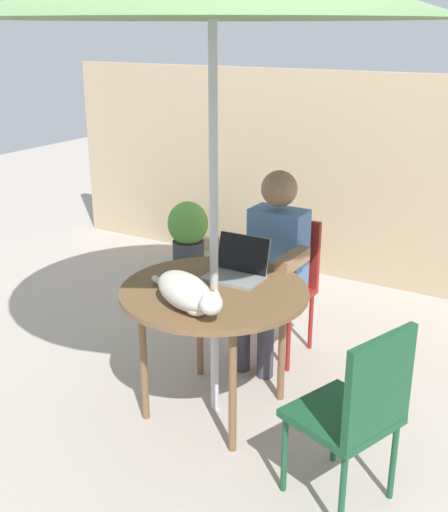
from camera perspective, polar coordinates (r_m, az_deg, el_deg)
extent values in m
plane|color=#ADA399|center=(3.64, -0.83, -13.50)|extent=(14.00, 14.00, 0.00)
cube|color=tan|center=(5.22, 12.30, 6.62)|extent=(5.74, 0.08, 1.69)
cylinder|color=brown|center=(3.30, -0.89, -3.20)|extent=(0.99, 0.99, 0.03)
cylinder|color=brown|center=(3.56, 5.24, -7.95)|extent=(0.04, 0.04, 0.69)
cylinder|color=brown|center=(3.80, -2.20, -6.00)|extent=(0.04, 0.04, 0.69)
cylinder|color=brown|center=(3.41, -7.26, -9.40)|extent=(0.04, 0.04, 0.69)
cylinder|color=brown|center=(3.14, 0.78, -11.98)|extent=(0.04, 0.04, 0.69)
cylinder|color=#B7B7BC|center=(3.17, -0.93, 3.23)|extent=(0.04, 0.04, 2.19)
cube|color=maroon|center=(4.03, 4.77, -3.46)|extent=(0.40, 0.40, 0.04)
cube|color=maroon|center=(4.09, 5.99, 0.47)|extent=(0.40, 0.04, 0.44)
cylinder|color=maroon|center=(4.19, 7.82, -5.82)|extent=(0.03, 0.03, 0.39)
cylinder|color=maroon|center=(4.32, 3.67, -4.86)|extent=(0.03, 0.03, 0.39)
cylinder|color=maroon|center=(4.05, 1.44, -6.59)|extent=(0.03, 0.03, 0.39)
cylinder|color=maroon|center=(3.91, 5.81, -7.71)|extent=(0.03, 0.03, 0.39)
cube|color=#194C2D|center=(2.88, 10.53, -14.00)|extent=(0.51, 0.51, 0.04)
cube|color=#194C2D|center=(2.67, 13.83, -11.28)|extent=(0.17, 0.39, 0.44)
cylinder|color=#194C2D|center=(2.82, 10.61, -20.37)|extent=(0.03, 0.03, 0.39)
cylinder|color=#194C2D|center=(3.04, 15.00, -17.40)|extent=(0.03, 0.03, 0.39)
cylinder|color=#194C2D|center=(3.20, 9.97, -14.82)|extent=(0.03, 0.03, 0.39)
cylinder|color=#194C2D|center=(3.00, 5.46, -17.32)|extent=(0.03, 0.03, 0.39)
cube|color=#4C72A5|center=(3.92, 4.89, 0.41)|extent=(0.34, 0.20, 0.54)
sphere|color=#936B4C|center=(3.80, 5.00, 6.06)|extent=(0.22, 0.22, 0.22)
cube|color=#383842|center=(3.91, 2.77, -3.06)|extent=(0.12, 0.30, 0.12)
cylinder|color=#383842|center=(3.90, 1.65, -7.39)|extent=(0.10, 0.10, 0.43)
cube|color=#383842|center=(3.84, 4.87, -3.53)|extent=(0.12, 0.30, 0.12)
cylinder|color=#383842|center=(3.84, 3.75, -7.94)|extent=(0.10, 0.10, 0.43)
cube|color=#936B4C|center=(3.81, 0.75, 0.69)|extent=(0.08, 0.32, 0.08)
cube|color=#936B4C|center=(3.64, 6.20, -0.39)|extent=(0.08, 0.32, 0.08)
cube|color=gray|center=(3.42, 0.89, -1.97)|extent=(0.31, 0.23, 0.02)
cube|color=black|center=(3.47, 1.72, 0.25)|extent=(0.30, 0.07, 0.20)
cube|color=gray|center=(3.47, 1.79, 0.29)|extent=(0.30, 0.06, 0.20)
ellipsoid|color=silver|center=(3.06, -3.53, -3.17)|extent=(0.44, 0.34, 0.17)
sphere|color=silver|center=(2.87, -1.19, -4.28)|extent=(0.11, 0.11, 0.11)
ellipsoid|color=white|center=(2.99, -2.42, -4.54)|extent=(0.16, 0.16, 0.09)
cylinder|color=silver|center=(3.32, -5.55, -2.44)|extent=(0.18, 0.11, 0.04)
cone|color=silver|center=(2.84, -1.71, -3.50)|extent=(0.04, 0.04, 0.03)
cone|color=silver|center=(2.87, -0.70, -3.23)|extent=(0.04, 0.04, 0.03)
cylinder|color=#33383D|center=(5.54, -3.22, 0.09)|extent=(0.27, 0.27, 0.26)
ellipsoid|color=#4C8C38|center=(5.45, -3.28, 2.96)|extent=(0.35, 0.35, 0.38)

